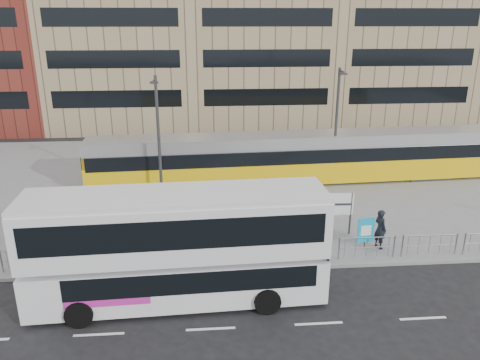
{
  "coord_description": "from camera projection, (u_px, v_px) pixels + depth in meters",
  "views": [
    {
      "loc": [
        -2.07,
        -18.34,
        10.7
      ],
      "look_at": [
        -0.13,
        6.0,
        2.25
      ],
      "focal_mm": 35.0,
      "sensor_mm": 36.0,
      "label": 1
    }
  ],
  "objects": [
    {
      "name": "ground",
      "position": [
        254.0,
        271.0,
        20.93
      ],
      "size": [
        120.0,
        120.0,
        0.0
      ],
      "primitive_type": "plane",
      "color": "black",
      "rests_on": "ground"
    },
    {
      "name": "plaza",
      "position": [
        235.0,
        181.0,
        32.21
      ],
      "size": [
        64.0,
        24.0,
        0.15
      ],
      "primitive_type": "cube",
      "color": "slate",
      "rests_on": "ground"
    },
    {
      "name": "kerb",
      "position": [
        253.0,
        269.0,
        20.96
      ],
      "size": [
        64.0,
        0.25,
        0.17
      ],
      "primitive_type": "cube",
      "color": "gray",
      "rests_on": "ground"
    },
    {
      "name": "pedestrian_barrier",
      "position": [
        296.0,
        244.0,
        21.23
      ],
      "size": [
        32.07,
        0.07,
        1.1
      ],
      "color": "gray",
      "rests_on": "plaza"
    },
    {
      "name": "road_markings",
      "position": [
        292.0,
        325.0,
        17.24
      ],
      "size": [
        62.0,
        0.12,
        0.01
      ],
      "primitive_type": "cube",
      "color": "white",
      "rests_on": "ground"
    },
    {
      "name": "double_decker_bus",
      "position": [
        177.0,
        244.0,
        18.0
      ],
      "size": [
        11.51,
        3.27,
        4.57
      ],
      "rotation": [
        0.0,
        0.0,
        0.04
      ],
      "color": "silver",
      "rests_on": "ground"
    },
    {
      "name": "tram",
      "position": [
        300.0,
        158.0,
        31.55
      ],
      "size": [
        28.16,
        4.18,
        3.31
      ],
      "rotation": [
        0.0,
        0.0,
        0.05
      ],
      "color": "gold",
      "rests_on": "plaza"
    },
    {
      "name": "station_sign",
      "position": [
        334.0,
        206.0,
        23.67
      ],
      "size": [
        1.95,
        0.17,
        2.24
      ],
      "rotation": [
        0.0,
        0.0,
        -0.04
      ],
      "color": "#2D2D30",
      "rests_on": "plaza"
    },
    {
      "name": "ad_panel",
      "position": [
        366.0,
        231.0,
        22.42
      ],
      "size": [
        0.83,
        0.15,
        1.56
      ],
      "rotation": [
        0.0,
        0.0,
        0.11
      ],
      "color": "#2D2D30",
      "rests_on": "plaza"
    },
    {
      "name": "pedestrian",
      "position": [
        380.0,
        229.0,
        22.45
      ],
      "size": [
        0.7,
        0.84,
        1.96
      ],
      "primitive_type": "imported",
      "rotation": [
        0.0,
        0.0,
        1.94
      ],
      "color": "black",
      "rests_on": "plaza"
    },
    {
      "name": "traffic_light_west",
      "position": [
        183.0,
        225.0,
        20.48
      ],
      "size": [
        0.19,
        0.22,
        3.1
      ],
      "rotation": [
        0.0,
        0.0,
        0.15
      ],
      "color": "#2D2D30",
      "rests_on": "plaza"
    },
    {
      "name": "lamp_post_west",
      "position": [
        158.0,
        135.0,
        27.24
      ],
      "size": [
        0.45,
        1.04,
        7.54
      ],
      "color": "#2D2D30",
      "rests_on": "plaza"
    },
    {
      "name": "lamp_post_east",
      "position": [
        336.0,
        122.0,
        30.14
      ],
      "size": [
        0.45,
        1.04,
        7.66
      ],
      "color": "#2D2D30",
      "rests_on": "plaza"
    }
  ]
}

